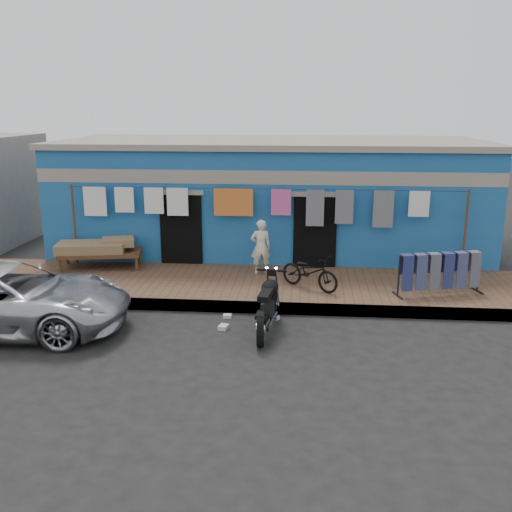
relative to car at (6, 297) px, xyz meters
The scene contains 14 objects.
ground 4.81m from the car, ahead, with size 80.00×80.00×0.00m, color black.
sidewalk 5.58m from the car, 30.99° to the left, with size 28.00×3.00×0.25m, color brown.
curb 4.99m from the car, 16.48° to the left, with size 28.00×0.10×0.25m, color gray.
building 8.39m from the car, 55.21° to the left, with size 12.20×5.20×3.36m.
clothesline 6.16m from the car, 42.70° to the left, with size 10.06×0.06×2.10m.
car is the anchor object (origin of this frame).
seated_person 5.92m from the car, 37.12° to the left, with size 0.49×0.33×1.37m, color beige.
bicycle 6.42m from the car, 22.43° to the left, with size 0.53×1.51×0.98m, color black.
motorcycle 5.12m from the car, ahead, with size 0.81×1.81×1.13m, color black, non-canonical shape.
charpoy 3.78m from the car, 81.54° to the left, with size 2.30×1.38×0.73m, color brown, non-canonical shape.
jeans_rack 9.10m from the car, 14.86° to the left, with size 2.05×0.92×0.97m, color black, non-canonical shape.
litter_a 4.40m from the car, 14.05° to the left, with size 0.17×0.13×0.08m, color silver.
litter_b 5.40m from the car, 11.38° to the left, with size 0.14×0.10×0.07m, color silver.
litter_c 4.30m from the car, ahead, with size 0.21×0.17×0.08m, color silver.
Camera 1 is at (1.08, -9.94, 4.32)m, focal length 40.00 mm.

